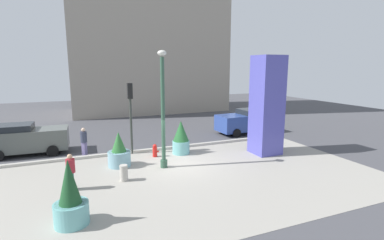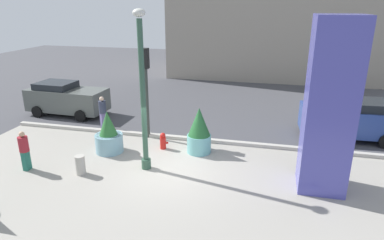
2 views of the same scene
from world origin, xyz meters
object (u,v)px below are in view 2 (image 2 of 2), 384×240
at_px(potted_plant_curbside, 109,136).
at_px(concrete_bollard, 80,165).
at_px(traffic_light_far_side, 146,78).
at_px(potted_plant_near_left, 199,131).
at_px(fire_hydrant, 163,141).
at_px(pedestrian_on_sidewalk, 103,111).
at_px(car_curb_west, 352,119).
at_px(car_far_lane, 66,98).
at_px(pedestrian_crossing, 24,149).
at_px(lamp_post, 143,97).
at_px(art_pillar_blue, 329,108).

distance_m(potted_plant_curbside, concrete_bollard, 2.14).
bearing_deg(concrete_bollard, traffic_light_far_side, 74.12).
xyz_separation_m(potted_plant_near_left, fire_hydrant, (-1.61, -0.02, -0.58)).
bearing_deg(concrete_bollard, pedestrian_on_sidewalk, 107.49).
height_order(traffic_light_far_side, car_curb_west, traffic_light_far_side).
bearing_deg(car_far_lane, fire_hydrant, -26.36).
distance_m(potted_plant_curbside, pedestrian_crossing, 3.25).
height_order(lamp_post, car_far_lane, lamp_post).
bearing_deg(traffic_light_far_side, potted_plant_near_left, -22.63).
bearing_deg(potted_plant_near_left, car_curb_west, 26.23).
relative_size(art_pillar_blue, car_curb_west, 1.28).
bearing_deg(potted_plant_near_left, car_far_lane, 158.22).
relative_size(potted_plant_curbside, pedestrian_on_sidewalk, 1.09).
xyz_separation_m(lamp_post, pedestrian_crossing, (-4.40, -1.18, -2.01)).
xyz_separation_m(fire_hydrant, pedestrian_crossing, (-4.46, -3.11, 0.50)).
distance_m(art_pillar_blue, car_curb_west, 5.74).
bearing_deg(pedestrian_on_sidewalk, potted_plant_curbside, -58.12).
bearing_deg(lamp_post, car_far_lane, 141.95).
bearing_deg(potted_plant_curbside, art_pillar_blue, -6.57).
bearing_deg(potted_plant_near_left, art_pillar_blue, -21.25).
distance_m(potted_plant_curbside, car_far_lane, 6.34).
xyz_separation_m(art_pillar_blue, fire_hydrant, (-6.30, 1.81, -2.52)).
relative_size(potted_plant_curbside, traffic_light_far_side, 0.44).
relative_size(potted_plant_near_left, concrete_bollard, 2.66).
bearing_deg(pedestrian_on_sidewalk, fire_hydrant, -24.91).
relative_size(concrete_bollard, car_curb_west, 0.17).
bearing_deg(traffic_light_far_side, pedestrian_on_sidewalk, 167.36).
distance_m(traffic_light_far_side, pedestrian_on_sidewalk, 3.32).
relative_size(traffic_light_far_side, car_curb_west, 0.93).
xyz_separation_m(car_curb_west, pedestrian_crossing, (-12.65, -6.37, -0.08)).
xyz_separation_m(fire_hydrant, concrete_bollard, (-2.26, -2.95, 0.01)).
bearing_deg(concrete_bollard, art_pillar_blue, 7.56).
bearing_deg(car_far_lane, potted_plant_curbside, -41.91).
bearing_deg(pedestrian_crossing, fire_hydrant, 34.90).
relative_size(art_pillar_blue, fire_hydrant, 7.70).
bearing_deg(fire_hydrant, concrete_bollard, -127.54).
xyz_separation_m(concrete_bollard, traffic_light_far_side, (1.16, 4.09, 2.49)).
bearing_deg(pedestrian_crossing, lamp_post, 15.04).
relative_size(potted_plant_near_left, traffic_light_far_side, 0.48).
bearing_deg(fire_hydrant, traffic_light_far_side, 133.85).
bearing_deg(pedestrian_on_sidewalk, lamp_post, -44.83).
relative_size(art_pillar_blue, potted_plant_near_left, 2.89).
bearing_deg(art_pillar_blue, lamp_post, -178.94).
distance_m(lamp_post, pedestrian_on_sidewalk, 5.55).
height_order(potted_plant_near_left, potted_plant_curbside, potted_plant_near_left).
relative_size(pedestrian_crossing, pedestrian_on_sidewalk, 0.94).
relative_size(car_far_lane, pedestrian_crossing, 2.86).
distance_m(potted_plant_curbside, car_curb_west, 11.11).
bearing_deg(art_pillar_blue, pedestrian_on_sidewalk, 160.55).
xyz_separation_m(potted_plant_near_left, pedestrian_on_sidewalk, (-5.35, 1.72, -0.02)).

